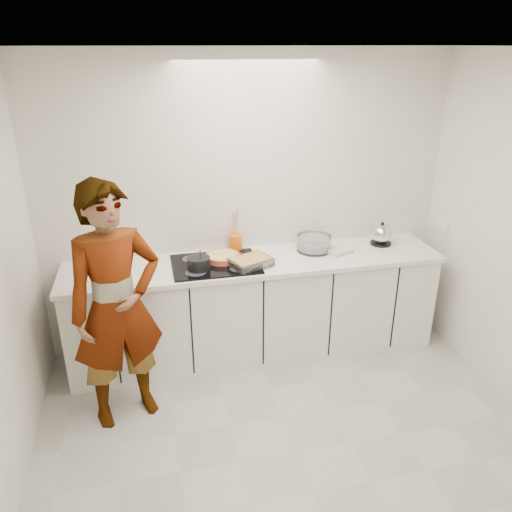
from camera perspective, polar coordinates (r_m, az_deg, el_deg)
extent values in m
cube|color=#AEAEAE|center=(3.74, 4.63, -21.40)|extent=(3.60, 3.20, 0.00)
cube|color=white|center=(2.67, 6.54, 22.64)|extent=(3.60, 3.20, 0.00)
cube|color=white|center=(4.42, -0.95, 5.78)|extent=(3.60, 0.00, 2.60)
cube|color=white|center=(1.83, 22.61, -25.35)|extent=(3.60, 0.00, 2.60)
cube|color=white|center=(4.93, 20.60, 3.32)|extent=(0.02, 0.15, 0.09)
cube|color=white|center=(4.47, -0.03, -6.07)|extent=(3.20, 0.58, 0.87)
cube|color=white|center=(4.27, -0.03, -0.73)|extent=(3.24, 0.64, 0.04)
cube|color=black|center=(4.18, -4.65, -0.93)|extent=(0.72, 0.54, 0.01)
cylinder|color=#C45C3F|center=(4.24, -3.85, -0.13)|extent=(0.35, 0.35, 0.05)
cylinder|color=#E1C05B|center=(4.23, -3.86, 0.10)|extent=(0.31, 0.31, 0.01)
cylinder|color=black|center=(4.06, -6.57, -0.83)|extent=(0.25, 0.25, 0.10)
cylinder|color=silver|center=(4.07, -6.35, -0.09)|extent=(0.02, 0.07, 0.16)
cube|color=silver|center=(4.12, -0.63, -0.67)|extent=(0.40, 0.35, 0.06)
cube|color=gold|center=(4.11, -0.63, -0.39)|extent=(0.35, 0.31, 0.02)
cylinder|color=silver|center=(4.46, 6.64, 1.47)|extent=(0.34, 0.34, 0.14)
cylinder|color=white|center=(4.47, 6.62, 1.21)|extent=(0.29, 0.29, 0.07)
cube|color=white|center=(4.46, 9.39, 0.59)|extent=(0.27, 0.24, 0.04)
cylinder|color=black|center=(4.74, 14.05, 1.43)|extent=(0.23, 0.23, 0.02)
sphere|color=silver|center=(4.71, 14.15, 2.46)|extent=(0.22, 0.22, 0.19)
sphere|color=black|center=(4.67, 14.27, 3.61)|extent=(0.04, 0.04, 0.03)
cylinder|color=orange|center=(4.45, -2.31, 1.55)|extent=(0.13, 0.13, 0.14)
imported|color=white|center=(3.64, -15.63, -5.65)|extent=(0.78, 0.64, 1.83)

